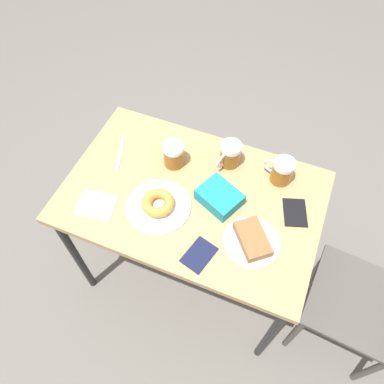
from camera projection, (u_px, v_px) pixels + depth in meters
The scene contains 12 objects.
ground_plane at pixel (192, 268), 2.16m from camera, with size 8.00×8.00×0.00m, color #666059.
table at pixel (192, 204), 1.58m from camera, with size 0.67×1.04×0.77m.
plate_with_cake at pixel (252, 240), 1.38m from camera, with size 0.21×0.21×0.05m.
plate_with_donut at pixel (158, 205), 1.47m from camera, with size 0.26×0.26×0.05m.
beer_mug_left at pixel (282, 171), 1.51m from camera, with size 0.09×0.13×0.11m.
beer_mug_center at pixel (174, 154), 1.56m from camera, with size 0.12×0.09×0.11m.
beer_mug_right at pixel (230, 154), 1.56m from camera, with size 0.12×0.09×0.11m.
napkin_folded at pixel (96, 205), 1.49m from camera, with size 0.15×0.17×0.00m.
fork at pixel (120, 153), 1.63m from camera, with size 0.18×0.08×0.00m.
passport_near_edge at pixel (199, 255), 1.37m from camera, with size 0.14×0.12×0.01m.
passport_far_edge at pixel (295, 213), 1.47m from camera, with size 0.15×0.12×0.01m.
blue_pouch at pixel (219, 197), 1.48m from camera, with size 0.18×0.20×0.06m.
Camera 1 is at (0.77, 0.31, 2.04)m, focal length 35.00 mm.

